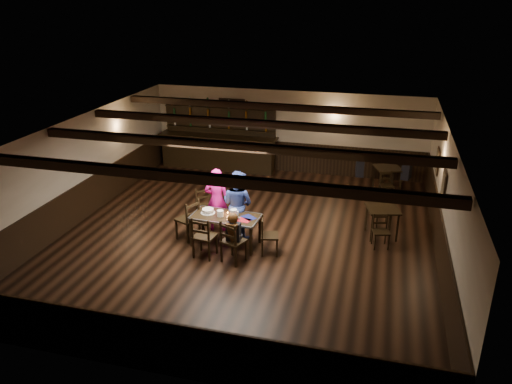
% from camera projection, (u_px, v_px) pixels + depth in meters
% --- Properties ---
extents(ground, '(10.00, 10.00, 0.00)m').
position_uv_depth(ground, '(247.00, 235.00, 12.38)').
color(ground, black).
rests_on(ground, ground).
extents(room_shell, '(9.02, 10.02, 2.71)m').
position_uv_depth(room_shell, '(247.00, 169.00, 11.76)').
color(room_shell, beige).
rests_on(room_shell, ground).
extents(dining_table, '(1.64, 0.89, 0.75)m').
position_uv_depth(dining_table, '(226.00, 219.00, 11.70)').
color(dining_table, black).
rests_on(dining_table, ground).
extents(chair_near_left, '(0.52, 0.50, 1.00)m').
position_uv_depth(chair_near_left, '(203.00, 235.00, 11.14)').
color(chair_near_left, black).
rests_on(chair_near_left, ground).
extents(chair_near_right, '(0.60, 0.59, 1.01)m').
position_uv_depth(chair_near_right, '(231.00, 239.00, 10.93)').
color(chair_near_right, black).
rests_on(chair_near_right, ground).
extents(chair_end_left, '(0.61, 0.62, 1.02)m').
position_uv_depth(chair_end_left, '(190.00, 217.00, 11.99)').
color(chair_end_left, black).
rests_on(chair_end_left, ground).
extents(chair_end_right, '(0.48, 0.49, 0.89)m').
position_uv_depth(chair_end_right, '(266.00, 233.00, 11.37)').
color(chair_end_right, black).
rests_on(chair_end_right, ground).
extents(chair_far_pushed, '(0.56, 0.55, 0.88)m').
position_uv_depth(chair_far_pushed, '(204.00, 202.00, 13.03)').
color(chair_far_pushed, black).
rests_on(chair_far_pushed, ground).
extents(woman_pink, '(0.67, 0.51, 1.64)m').
position_uv_depth(woman_pink, '(217.00, 200.00, 12.39)').
color(woman_pink, '#FF1CA0').
rests_on(woman_pink, ground).
extents(man_blue, '(0.99, 0.87, 1.69)m').
position_uv_depth(man_blue, '(238.00, 204.00, 12.07)').
color(man_blue, navy).
rests_on(man_blue, ground).
extents(seated_person, '(0.31, 0.46, 0.75)m').
position_uv_depth(seated_person, '(233.00, 229.00, 10.90)').
color(seated_person, black).
rests_on(seated_person, ground).
extents(cake, '(0.34, 0.34, 0.11)m').
position_uv_depth(cake, '(208.00, 211.00, 11.80)').
color(cake, white).
rests_on(cake, dining_table).
extents(plate_stack_a, '(0.15, 0.15, 0.14)m').
position_uv_depth(plate_stack_a, '(220.00, 213.00, 11.62)').
color(plate_stack_a, white).
rests_on(plate_stack_a, dining_table).
extents(plate_stack_b, '(0.15, 0.15, 0.18)m').
position_uv_depth(plate_stack_b, '(234.00, 213.00, 11.59)').
color(plate_stack_b, white).
rests_on(plate_stack_b, dining_table).
extents(tea_light, '(0.04, 0.04, 0.06)m').
position_uv_depth(tea_light, '(228.00, 213.00, 11.75)').
color(tea_light, '#A5A8AD').
rests_on(tea_light, dining_table).
extents(salt_shaker, '(0.03, 0.03, 0.08)m').
position_uv_depth(salt_shaker, '(240.00, 219.00, 11.43)').
color(salt_shaker, silver).
rests_on(salt_shaker, dining_table).
extents(pepper_shaker, '(0.03, 0.03, 0.08)m').
position_uv_depth(pepper_shaker, '(239.00, 218.00, 11.44)').
color(pepper_shaker, '#A5A8AD').
rests_on(pepper_shaker, dining_table).
extents(drink_glass, '(0.06, 0.06, 0.09)m').
position_uv_depth(drink_glass, '(237.00, 213.00, 11.70)').
color(drink_glass, silver).
rests_on(drink_glass, dining_table).
extents(menu_red, '(0.38, 0.30, 0.00)m').
position_uv_depth(menu_red, '(243.00, 220.00, 11.45)').
color(menu_red, maroon).
rests_on(menu_red, dining_table).
extents(menu_blue, '(0.41, 0.39, 0.00)m').
position_uv_depth(menu_blue, '(249.00, 217.00, 11.58)').
color(menu_blue, '#101653').
rests_on(menu_blue, dining_table).
extents(bar_counter, '(4.03, 0.70, 2.20)m').
position_uv_depth(bar_counter, '(219.00, 147.00, 16.88)').
color(bar_counter, black).
rests_on(bar_counter, ground).
extents(back_table_a, '(0.91, 0.91, 0.75)m').
position_uv_depth(back_table_a, '(383.00, 212.00, 12.13)').
color(back_table_a, black).
rests_on(back_table_a, ground).
extents(back_table_b, '(0.95, 0.95, 0.75)m').
position_uv_depth(back_table_b, '(388.00, 171.00, 14.92)').
color(back_table_b, black).
rests_on(back_table_b, ground).
extents(bg_patron_left, '(0.27, 0.41, 0.80)m').
position_uv_depth(bg_patron_left, '(360.00, 163.00, 14.90)').
color(bg_patron_left, black).
rests_on(bg_patron_left, ground).
extents(bg_patron_right, '(0.32, 0.42, 0.77)m').
position_uv_depth(bg_patron_right, '(407.00, 166.00, 14.65)').
color(bg_patron_right, black).
rests_on(bg_patron_right, ground).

